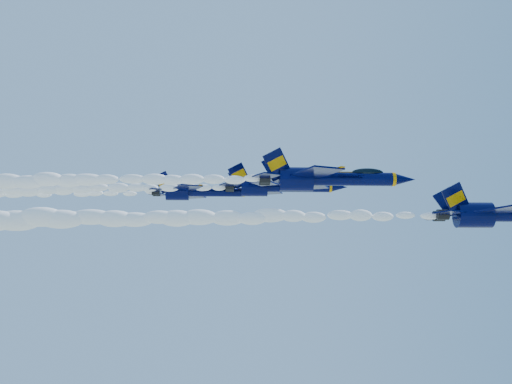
{
  "coord_description": "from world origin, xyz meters",
  "views": [
    {
      "loc": [
        -7.55,
        -81.7,
        140.04
      ],
      "look_at": [
        -4.79,
        -0.51,
        153.23
      ],
      "focal_mm": 45.0,
      "sensor_mm": 36.0,
      "label": 1
    }
  ],
  "objects_px": {
    "jet_lead": "(506,214)",
    "jet_second": "(327,178)",
    "jet_third": "(279,186)",
    "jet_fourth": "(199,192)"
  },
  "relations": [
    {
      "from": "jet_lead",
      "to": "jet_third",
      "type": "height_order",
      "value": "jet_third"
    },
    {
      "from": "jet_fourth",
      "to": "jet_second",
      "type": "bearing_deg",
      "value": -44.6
    },
    {
      "from": "jet_lead",
      "to": "jet_third",
      "type": "distance_m",
      "value": 32.14
    },
    {
      "from": "jet_lead",
      "to": "jet_second",
      "type": "height_order",
      "value": "jet_second"
    },
    {
      "from": "jet_lead",
      "to": "jet_fourth",
      "type": "bearing_deg",
      "value": 145.68
    },
    {
      "from": "jet_lead",
      "to": "jet_third",
      "type": "xyz_separation_m",
      "value": [
        -23.3,
        21.15,
        6.55
      ]
    },
    {
      "from": "jet_second",
      "to": "jet_third",
      "type": "xyz_separation_m",
      "value": [
        -4.94,
        13.58,
        1.33
      ]
    },
    {
      "from": "jet_fourth",
      "to": "jet_lead",
      "type": "bearing_deg",
      "value": -34.32
    },
    {
      "from": "jet_lead",
      "to": "jet_second",
      "type": "xyz_separation_m",
      "value": [
        -18.36,
        7.57,
        5.23
      ]
    },
    {
      "from": "jet_lead",
      "to": "jet_second",
      "type": "bearing_deg",
      "value": 157.6
    }
  ]
}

